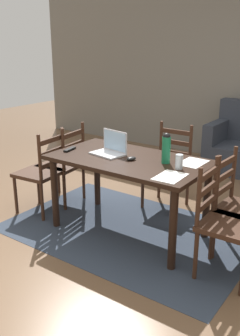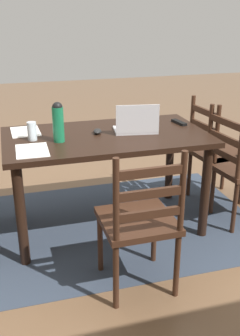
{
  "view_description": "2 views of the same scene",
  "coord_description": "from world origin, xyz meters",
  "px_view_note": "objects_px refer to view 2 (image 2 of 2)",
  "views": [
    {
      "loc": [
        1.95,
        -2.87,
        1.84
      ],
      "look_at": [
        -0.07,
        -0.05,
        0.67
      ],
      "focal_mm": 40.74,
      "sensor_mm": 36.0,
      "label": 1
    },
    {
      "loc": [
        0.69,
        2.77,
        1.65
      ],
      "look_at": [
        -0.1,
        0.01,
        0.5
      ],
      "focal_mm": 42.76,
      "sensor_mm": 36.0,
      "label": 2
    }
  ],
  "objects_px": {
    "chair_left_far": "(238,167)",
    "chair_far_head": "(140,222)",
    "drinking_glass": "(32,131)",
    "water_bottle": "(58,121)",
    "chair_left_near": "(217,153)",
    "computer_mouse": "(97,131)",
    "tv_remote": "(179,122)",
    "laptop": "(136,125)",
    "dining_table": "(106,148)"
  },
  "relations": [
    {
      "from": "chair_far_head",
      "to": "tv_remote",
      "type": "bearing_deg",
      "value": -125.01
    },
    {
      "from": "water_bottle",
      "to": "tv_remote",
      "type": "distance_m",
      "value": 1.03
    },
    {
      "from": "tv_remote",
      "to": "water_bottle",
      "type": "bearing_deg",
      "value": 1.62
    },
    {
      "from": "drinking_glass",
      "to": "chair_left_far",
      "type": "bearing_deg",
      "value": 173.22
    },
    {
      "from": "chair_left_near",
      "to": "laptop",
      "type": "height_order",
      "value": "laptop"
    },
    {
      "from": "water_bottle",
      "to": "computer_mouse",
      "type": "height_order",
      "value": "water_bottle"
    },
    {
      "from": "chair_far_head",
      "to": "chair_left_near",
      "type": "distance_m",
      "value": 1.42
    },
    {
      "from": "chair_far_head",
      "to": "tv_remote",
      "type": "height_order",
      "value": "chair_far_head"
    },
    {
      "from": "dining_table",
      "to": "computer_mouse",
      "type": "bearing_deg",
      "value": -37.46
    },
    {
      "from": "computer_mouse",
      "to": "tv_remote",
      "type": "height_order",
      "value": "computer_mouse"
    },
    {
      "from": "laptop",
      "to": "drinking_glass",
      "type": "height_order",
      "value": "laptop"
    },
    {
      "from": "water_bottle",
      "to": "tv_remote",
      "type": "height_order",
      "value": "water_bottle"
    },
    {
      "from": "chair_far_head",
      "to": "drinking_glass",
      "type": "distance_m",
      "value": 1.04
    },
    {
      "from": "tv_remote",
      "to": "chair_far_head",
      "type": "bearing_deg",
      "value": 45.5
    },
    {
      "from": "chair_left_near",
      "to": "dining_table",
      "type": "bearing_deg",
      "value": 8.99
    },
    {
      "from": "chair_left_far",
      "to": "dining_table",
      "type": "bearing_deg",
      "value": -9.47
    },
    {
      "from": "chair_left_near",
      "to": "chair_far_head",
      "type": "bearing_deg",
      "value": 42.59
    },
    {
      "from": "chair_left_far",
      "to": "chair_left_near",
      "type": "height_order",
      "value": "same"
    },
    {
      "from": "computer_mouse",
      "to": "drinking_glass",
      "type": "bearing_deg",
      "value": 23.49
    },
    {
      "from": "chair_left_near",
      "to": "computer_mouse",
      "type": "bearing_deg",
      "value": 6.3
    },
    {
      "from": "drinking_glass",
      "to": "chair_far_head",
      "type": "bearing_deg",
      "value": 123.61
    },
    {
      "from": "chair_left_near",
      "to": "drinking_glass",
      "type": "relative_size",
      "value": 7.2
    },
    {
      "from": "laptop",
      "to": "chair_left_far",
      "type": "bearing_deg",
      "value": 169.17
    },
    {
      "from": "drinking_glass",
      "to": "tv_remote",
      "type": "xyz_separation_m",
      "value": [
        -1.18,
        -0.11,
        -0.06
      ]
    },
    {
      "from": "dining_table",
      "to": "drinking_glass",
      "type": "xyz_separation_m",
      "value": [
        0.54,
        -0.01,
        0.17
      ]
    },
    {
      "from": "chair_far_head",
      "to": "laptop",
      "type": "distance_m",
      "value": 0.89
    },
    {
      "from": "chair_far_head",
      "to": "chair_left_far",
      "type": "distance_m",
      "value": 1.21
    },
    {
      "from": "tv_remote",
      "to": "chair_left_near",
      "type": "bearing_deg",
      "value": 176.02
    },
    {
      "from": "chair_left_far",
      "to": "chair_far_head",
      "type": "bearing_deg",
      "value": 30.71
    },
    {
      "from": "dining_table",
      "to": "chair_far_head",
      "type": "xyz_separation_m",
      "value": [
        -0.0,
        0.79,
        -0.21
      ]
    },
    {
      "from": "dining_table",
      "to": "laptop",
      "type": "relative_size",
      "value": 4.31
    },
    {
      "from": "chair_left_far",
      "to": "drinking_glass",
      "type": "xyz_separation_m",
      "value": [
        1.58,
        -0.19,
        0.38
      ]
    },
    {
      "from": "chair_far_head",
      "to": "computer_mouse",
      "type": "relative_size",
      "value": 9.5
    },
    {
      "from": "dining_table",
      "to": "tv_remote",
      "type": "xyz_separation_m",
      "value": [
        -0.65,
        -0.13,
        0.12
      ]
    },
    {
      "from": "chair_left_far",
      "to": "water_bottle",
      "type": "xyz_separation_m",
      "value": [
        1.4,
        -0.1,
        0.46
      ]
    },
    {
      "from": "chair_left_near",
      "to": "tv_remote",
      "type": "distance_m",
      "value": 0.51
    },
    {
      "from": "water_bottle",
      "to": "drinking_glass",
      "type": "height_order",
      "value": "water_bottle"
    },
    {
      "from": "chair_far_head",
      "to": "computer_mouse",
      "type": "height_order",
      "value": "chair_far_head"
    },
    {
      "from": "chair_far_head",
      "to": "laptop",
      "type": "relative_size",
      "value": 2.71
    },
    {
      "from": "water_bottle",
      "to": "drinking_glass",
      "type": "xyz_separation_m",
      "value": [
        0.18,
        -0.08,
        -0.08
      ]
    },
    {
      "from": "drinking_glass",
      "to": "tv_remote",
      "type": "relative_size",
      "value": 0.78
    },
    {
      "from": "chair_far_head",
      "to": "computer_mouse",
      "type": "bearing_deg",
      "value": -86.11
    },
    {
      "from": "chair_far_head",
      "to": "chair_left_far",
      "type": "bearing_deg",
      "value": -149.29
    },
    {
      "from": "chair_far_head",
      "to": "drinking_glass",
      "type": "relative_size",
      "value": 7.2
    },
    {
      "from": "dining_table",
      "to": "laptop",
      "type": "distance_m",
      "value": 0.28
    },
    {
      "from": "chair_far_head",
      "to": "water_bottle",
      "type": "distance_m",
      "value": 0.93
    },
    {
      "from": "chair_far_head",
      "to": "water_bottle",
      "type": "xyz_separation_m",
      "value": [
        0.36,
        -0.72,
        0.46
      ]
    },
    {
      "from": "water_bottle",
      "to": "chair_left_near",
      "type": "bearing_deg",
      "value": -170.47
    },
    {
      "from": "chair_left_far",
      "to": "tv_remote",
      "type": "xyz_separation_m",
      "value": [
        0.4,
        -0.3,
        0.32
      ]
    },
    {
      "from": "laptop",
      "to": "water_bottle",
      "type": "xyz_separation_m",
      "value": [
        0.59,
        0.05,
        0.09
      ]
    }
  ]
}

